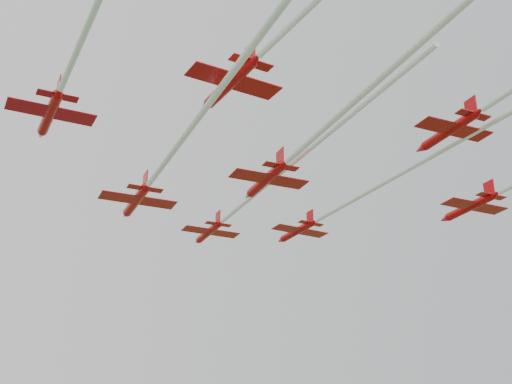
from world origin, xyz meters
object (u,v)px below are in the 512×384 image
jet_row2_right (340,207)px  jet_lead (251,197)px  jet_row3_mid (308,143)px  jet_row2_left (177,147)px  jet_row4_left (298,18)px  jet_row3_left (73,61)px

jet_row2_right → jet_lead: bearing=147.9°
jet_lead → jet_row3_mid: (-5.31, -21.50, -2.53)m
jet_row2_left → jet_row2_right: 27.69m
jet_row2_right → jet_row3_mid: (-15.12, -15.04, -0.81)m
jet_row2_right → jet_row4_left: 40.98m
jet_row3_mid → jet_row2_left: bearing=152.9°
jet_row2_right → jet_row4_left: size_ratio=0.94×
jet_row3_left → jet_row3_mid: bearing=4.4°
jet_row3_left → jet_row3_mid: jet_row3_left is taller
jet_row2_left → jet_row3_left: (-13.52, -7.63, 1.92)m
jet_row2_left → jet_row3_left: 15.65m
jet_lead → jet_row3_left: jet_lead is taller
jet_row2_left → jet_row4_left: size_ratio=1.28×
jet_row2_left → jet_row3_mid: jet_row2_left is taller
jet_row3_mid → jet_row4_left: size_ratio=0.97×
jet_row3_mid → jet_row4_left: bearing=-119.6°
jet_row4_left → jet_row2_right: bearing=49.0°
jet_lead → jet_row2_right: bearing=-28.4°
jet_row2_right → jet_row3_left: 42.93m
jet_row4_left → jet_row2_left: bearing=89.6°
jet_lead → jet_row2_left: bearing=-135.5°
jet_row3_left → jet_row4_left: (13.48, -16.00, -0.65)m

